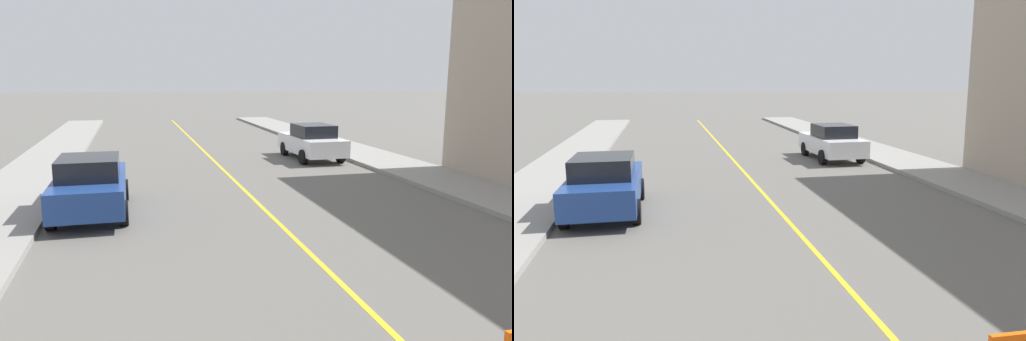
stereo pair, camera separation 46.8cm
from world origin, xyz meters
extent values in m
cube|color=gold|center=(0.00, 27.35, 0.00)|extent=(0.12, 54.69, 0.01)
cube|color=gray|center=(-7.11, 27.35, 0.08)|extent=(2.71, 54.69, 0.15)
cube|color=gray|center=(7.11, 27.35, 0.08)|extent=(2.71, 54.69, 0.15)
cube|color=navy|center=(-4.65, 24.62, 0.68)|extent=(1.80, 4.30, 0.72)
cube|color=black|center=(-4.65, 24.40, 1.31)|extent=(1.53, 1.94, 0.55)
cylinder|color=black|center=(-5.50, 25.95, 0.32)|extent=(0.22, 0.64, 0.64)
cylinder|color=black|center=(-3.79, 25.95, 0.32)|extent=(0.22, 0.64, 0.64)
cylinder|color=black|center=(-5.50, 23.29, 0.32)|extent=(0.22, 0.64, 0.64)
cylinder|color=black|center=(-3.79, 23.29, 0.32)|extent=(0.22, 0.64, 0.64)
cube|color=silver|center=(4.39, 31.98, 0.68)|extent=(1.89, 4.34, 0.72)
cube|color=black|center=(4.39, 31.76, 1.31)|extent=(1.57, 1.97, 0.55)
cylinder|color=black|center=(3.53, 33.31, 0.32)|extent=(0.23, 0.64, 0.64)
cylinder|color=black|center=(5.24, 33.31, 0.32)|extent=(0.23, 0.64, 0.64)
cylinder|color=black|center=(3.53, 30.65, 0.32)|extent=(0.23, 0.64, 0.64)
cylinder|color=black|center=(5.24, 30.65, 0.32)|extent=(0.23, 0.64, 0.64)
camera|label=1|loc=(-3.53, 10.84, 3.62)|focal=35.00mm
camera|label=2|loc=(-3.08, 10.73, 3.62)|focal=35.00mm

